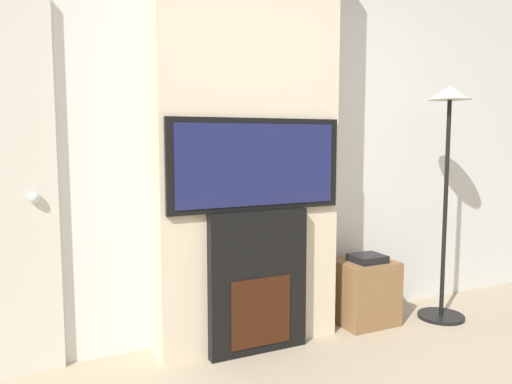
# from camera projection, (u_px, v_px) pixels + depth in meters

# --- Properties ---
(wall_back) EXTENTS (6.00, 0.06, 2.70)m
(wall_back) POSITION_uv_depth(u_px,v_px,m) (234.00, 132.00, 3.26)
(wall_back) COLOR silver
(wall_back) RESTS_ON ground_plane
(chimney_breast) EXTENTS (1.18, 0.30, 2.70)m
(chimney_breast) POSITION_uv_depth(u_px,v_px,m) (245.00, 132.00, 3.10)
(chimney_breast) COLOR beige
(chimney_breast) RESTS_ON ground_plane
(fireplace) EXTENTS (0.64, 0.15, 0.88)m
(fireplace) POSITION_uv_depth(u_px,v_px,m) (256.00, 281.00, 3.06)
(fireplace) COLOR black
(fireplace) RESTS_ON ground_plane
(television) EXTENTS (1.12, 0.07, 0.55)m
(television) POSITION_uv_depth(u_px,v_px,m) (256.00, 165.00, 2.98)
(television) COLOR black
(television) RESTS_ON fireplace
(floor_lamp) EXTENTS (0.33, 0.33, 1.68)m
(floor_lamp) POSITION_uv_depth(u_px,v_px,m) (447.00, 156.00, 3.53)
(floor_lamp) COLOR black
(floor_lamp) RESTS_ON ground_plane
(media_stand) EXTENTS (0.40, 0.36, 0.50)m
(media_stand) POSITION_uv_depth(u_px,v_px,m) (364.00, 291.00, 3.55)
(media_stand) COLOR brown
(media_stand) RESTS_ON ground_plane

